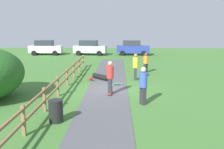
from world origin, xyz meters
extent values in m
plane|color=#427533|center=(0.00, 0.00, 0.00)|extent=(60.00, 60.00, 0.00)
cube|color=#515156|center=(0.00, 0.00, 0.01)|extent=(2.40, 28.00, 0.02)
cube|color=olive|center=(-2.60, -6.43, 0.55)|extent=(0.12, 0.12, 1.10)
cube|color=olive|center=(-2.60, -3.86, 0.55)|extent=(0.12, 0.12, 1.10)
cube|color=olive|center=(-2.60, -1.29, 0.55)|extent=(0.12, 0.12, 1.10)
cube|color=olive|center=(-2.60, 1.29, 0.55)|extent=(0.12, 0.12, 1.10)
cube|color=olive|center=(-2.60, 3.86, 0.55)|extent=(0.12, 0.12, 1.10)
cube|color=olive|center=(-2.60, 6.43, 0.55)|extent=(0.12, 0.12, 1.10)
cube|color=olive|center=(-2.60, 9.00, 0.55)|extent=(0.12, 0.12, 1.10)
cube|color=olive|center=(-2.60, 0.00, 0.50)|extent=(0.08, 18.00, 0.09)
cube|color=olive|center=(-2.60, 0.00, 0.95)|extent=(0.08, 18.00, 0.09)
cylinder|color=black|center=(-1.80, -5.10, 0.45)|extent=(0.56, 0.56, 0.90)
cube|color=#B23326|center=(0.21, -0.93, 0.09)|extent=(0.29, 0.82, 0.02)
cylinder|color=silver|center=(0.17, -0.64, 0.05)|extent=(0.04, 0.06, 0.06)
cylinder|color=silver|center=(0.32, -0.66, 0.05)|extent=(0.04, 0.06, 0.06)
cylinder|color=silver|center=(0.11, -1.20, 0.05)|extent=(0.04, 0.06, 0.06)
cylinder|color=silver|center=(0.25, -1.21, 0.05)|extent=(0.04, 0.06, 0.06)
cube|color=#2D2D33|center=(0.21, -0.93, 0.52)|extent=(0.24, 0.34, 0.82)
cylinder|color=red|center=(0.21, -0.93, 1.27)|extent=(0.42, 0.42, 0.69)
sphere|color=tan|center=(0.21, -0.93, 1.74)|extent=(0.25, 0.25, 0.25)
cylinder|color=black|center=(-0.57, 3.12, 0.20)|extent=(1.32, 1.40, 0.36)
sphere|color=red|center=(-1.24, 2.51, 0.20)|extent=(0.26, 0.26, 0.26)
cube|color=#338C4C|center=(0.58, 1.37, 0.09)|extent=(0.82, 0.33, 0.02)
cylinder|color=silver|center=(0.85, 1.49, 0.05)|extent=(0.06, 0.04, 0.06)
cylinder|color=silver|center=(0.87, 1.34, 0.05)|extent=(0.06, 0.04, 0.06)
cylinder|color=silver|center=(0.29, 1.39, 0.05)|extent=(0.06, 0.04, 0.06)
cylinder|color=silver|center=(0.32, 1.24, 0.05)|extent=(0.06, 0.04, 0.06)
cube|color=#2D2D33|center=(2.87, 5.87, 0.38)|extent=(0.36, 0.37, 0.76)
cylinder|color=orange|center=(2.87, 5.87, 1.08)|extent=(0.54, 0.54, 0.63)
sphere|color=brown|center=(2.87, 5.87, 1.51)|extent=(0.23, 0.23, 0.23)
cube|color=#2D2D33|center=(1.84, -2.69, 0.43)|extent=(0.32, 0.37, 0.86)
cylinder|color=blue|center=(1.84, -2.69, 1.22)|extent=(0.51, 0.51, 0.72)
sphere|color=beige|center=(1.84, -2.69, 1.71)|extent=(0.26, 0.26, 0.26)
cube|color=#2D2D33|center=(1.86, 3.06, 0.44)|extent=(0.21, 0.33, 0.87)
cylinder|color=yellow|center=(1.86, 3.06, 1.24)|extent=(0.39, 0.39, 0.73)
sphere|color=#9E704C|center=(1.86, 3.06, 1.73)|extent=(0.26, 0.26, 0.26)
cube|color=#283D99|center=(2.65, 18.91, 0.77)|extent=(4.38, 2.20, 0.90)
cube|color=#2D333D|center=(2.45, 18.94, 1.57)|extent=(2.38, 1.82, 0.70)
cylinder|color=black|center=(4.10, 19.62, 0.32)|extent=(0.66, 0.32, 0.64)
cylinder|color=black|center=(3.88, 17.87, 0.32)|extent=(0.66, 0.32, 0.64)
cylinder|color=black|center=(1.42, 19.95, 0.32)|extent=(0.66, 0.32, 0.64)
cylinder|color=black|center=(1.20, 18.20, 0.32)|extent=(0.66, 0.32, 0.64)
cube|color=#B7B7BC|center=(-2.98, 18.91, 0.77)|extent=(4.37, 2.19, 0.90)
cube|color=#2D333D|center=(-3.18, 18.94, 1.57)|extent=(2.37, 1.81, 0.70)
cylinder|color=black|center=(-1.54, 19.62, 0.32)|extent=(0.66, 0.31, 0.64)
cylinder|color=black|center=(-1.75, 17.88, 0.32)|extent=(0.66, 0.31, 0.64)
cylinder|color=black|center=(-4.22, 19.95, 0.32)|extent=(0.66, 0.31, 0.64)
cylinder|color=black|center=(-4.43, 18.20, 0.32)|extent=(0.66, 0.31, 0.64)
cube|color=silver|center=(-8.79, 18.91, 0.77)|extent=(4.21, 1.73, 0.90)
cube|color=#2D333D|center=(-8.99, 18.91, 1.57)|extent=(2.21, 1.58, 0.70)
cylinder|color=black|center=(-7.45, 19.80, 0.32)|extent=(0.64, 0.24, 0.64)
cylinder|color=black|center=(-7.43, 18.04, 0.32)|extent=(0.64, 0.24, 0.64)
cylinder|color=black|center=(-10.15, 19.78, 0.32)|extent=(0.64, 0.24, 0.64)
cylinder|color=black|center=(-10.13, 18.02, 0.32)|extent=(0.64, 0.24, 0.64)
camera|label=1|loc=(0.63, -14.75, 3.74)|focal=41.45mm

